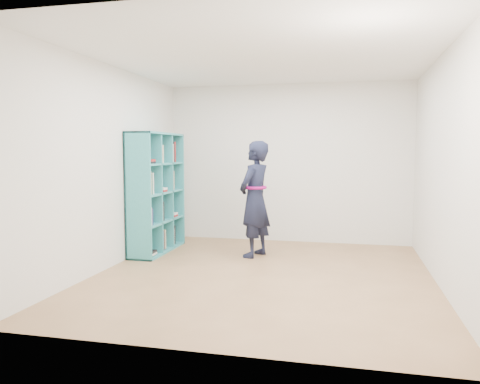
# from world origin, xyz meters

# --- Properties ---
(floor) EXTENTS (4.50, 4.50, 0.00)m
(floor) POSITION_xyz_m (0.00, 0.00, 0.00)
(floor) COLOR brown
(floor) RESTS_ON ground
(ceiling) EXTENTS (4.50, 4.50, 0.00)m
(ceiling) POSITION_xyz_m (0.00, 0.00, 2.60)
(ceiling) COLOR white
(ceiling) RESTS_ON wall_back
(wall_left) EXTENTS (0.02, 4.50, 2.60)m
(wall_left) POSITION_xyz_m (-2.00, 0.00, 1.30)
(wall_left) COLOR silver
(wall_left) RESTS_ON floor
(wall_right) EXTENTS (0.02, 4.50, 2.60)m
(wall_right) POSITION_xyz_m (2.00, 0.00, 1.30)
(wall_right) COLOR silver
(wall_right) RESTS_ON floor
(wall_back) EXTENTS (4.00, 0.02, 2.60)m
(wall_back) POSITION_xyz_m (0.00, 2.25, 1.30)
(wall_back) COLOR silver
(wall_back) RESTS_ON floor
(wall_front) EXTENTS (4.00, 0.02, 2.60)m
(wall_front) POSITION_xyz_m (0.00, -2.25, 1.30)
(wall_front) COLOR silver
(wall_front) RESTS_ON floor
(bookshelf) EXTENTS (0.39, 1.33, 1.78)m
(bookshelf) POSITION_xyz_m (-1.83, 1.01, 0.87)
(bookshelf) COLOR teal
(bookshelf) RESTS_ON floor
(person) EXTENTS (0.57, 0.70, 1.65)m
(person) POSITION_xyz_m (-0.30, 1.00, 0.83)
(person) COLOR black
(person) RESTS_ON floor
(smartphone) EXTENTS (0.02, 0.11, 0.13)m
(smartphone) POSITION_xyz_m (-0.40, 1.13, 0.93)
(smartphone) COLOR silver
(smartphone) RESTS_ON person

